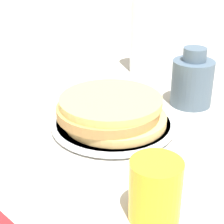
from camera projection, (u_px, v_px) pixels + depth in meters
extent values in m
plane|color=#BCB7AD|center=(127.00, 132.00, 0.67)|extent=(4.00, 4.00, 0.00)
cylinder|color=silver|center=(112.00, 125.00, 0.68)|extent=(0.21, 0.21, 0.01)
cylinder|color=silver|center=(112.00, 124.00, 0.68)|extent=(0.23, 0.23, 0.01)
cylinder|color=tan|center=(115.00, 119.00, 0.67)|extent=(0.19, 0.19, 0.01)
cylinder|color=#B1844B|center=(108.00, 110.00, 0.67)|extent=(0.19, 0.19, 0.02)
cylinder|color=#D1BA66|center=(112.00, 100.00, 0.67)|extent=(0.19, 0.19, 0.01)
cylinder|color=yellow|center=(155.00, 191.00, 0.45)|extent=(0.07, 0.07, 0.08)
cylinder|color=#4C6075|center=(192.00, 83.00, 0.76)|extent=(0.08, 0.08, 0.09)
cylinder|color=#4C6075|center=(195.00, 54.00, 0.73)|extent=(0.05, 0.05, 0.03)
cylinder|color=white|center=(144.00, 30.00, 0.91)|extent=(0.07, 0.07, 0.21)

